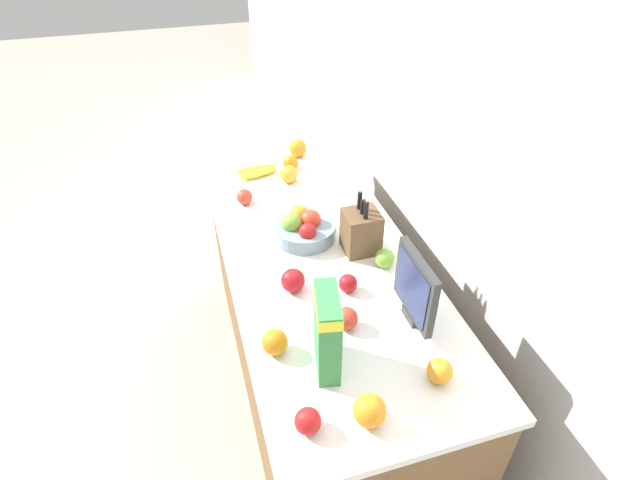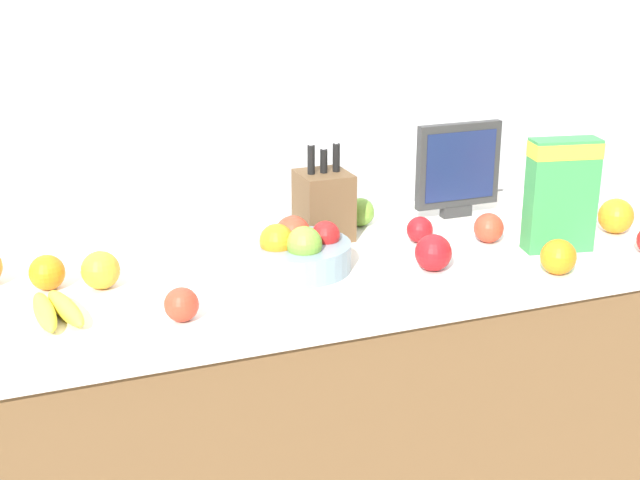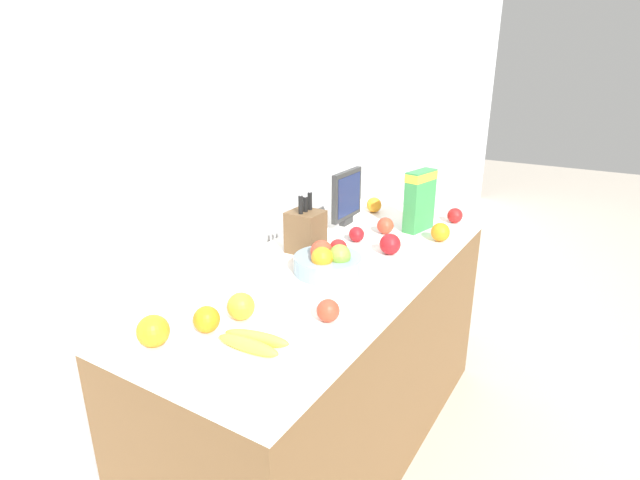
{
  "view_description": "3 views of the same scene",
  "coord_description": "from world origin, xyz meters",
  "px_view_note": "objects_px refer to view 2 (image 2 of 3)",
  "views": [
    {
      "loc": [
        1.44,
        -0.42,
        2.05
      ],
      "look_at": [
        0.1,
        -0.02,
        0.98
      ],
      "focal_mm": 28.0,
      "sensor_mm": 36.0,
      "label": 1
    },
    {
      "loc": [
        -0.72,
        -1.8,
        1.6
      ],
      "look_at": [
        -0.04,
        -0.05,
        0.94
      ],
      "focal_mm": 50.0,
      "sensor_mm": 36.0,
      "label": 2
    },
    {
      "loc": [
        -1.52,
        -0.87,
        1.6
      ],
      "look_at": [
        -0.1,
        0.0,
        0.99
      ],
      "focal_mm": 28.0,
      "sensor_mm": 36.0,
      "label": 3
    }
  ],
  "objects_px": {
    "apple_middle": "(181,305)",
    "apple_front": "(420,230)",
    "fruit_bowl": "(297,250)",
    "orange_by_cereal": "(558,257)",
    "orange_back_center": "(100,270)",
    "banana_bunch": "(55,310)",
    "apple_by_knife_block": "(489,228)",
    "orange_front_left": "(47,272)",
    "knife_block": "(324,204)",
    "orange_mid_right": "(539,196)",
    "apple_near_bananas": "(433,253)",
    "small_monitor": "(458,167)",
    "cereal_box": "(562,190)",
    "apple_rear": "(360,212)",
    "orange_front_right": "(616,216)"
  },
  "relations": [
    {
      "from": "knife_block",
      "to": "orange_back_center",
      "type": "bearing_deg",
      "value": -166.07
    },
    {
      "from": "banana_bunch",
      "to": "orange_front_left",
      "type": "bearing_deg",
      "value": 89.81
    },
    {
      "from": "knife_block",
      "to": "orange_front_left",
      "type": "bearing_deg",
      "value": -171.15
    },
    {
      "from": "apple_middle",
      "to": "orange_by_cereal",
      "type": "relative_size",
      "value": 0.86
    },
    {
      "from": "apple_front",
      "to": "orange_front_left",
      "type": "xyz_separation_m",
      "value": [
        -0.88,
        0.02,
        0.01
      ]
    },
    {
      "from": "orange_back_center",
      "to": "orange_front_left",
      "type": "distance_m",
      "value": 0.11
    },
    {
      "from": "knife_block",
      "to": "banana_bunch",
      "type": "height_order",
      "value": "knife_block"
    },
    {
      "from": "orange_back_center",
      "to": "orange_mid_right",
      "type": "height_order",
      "value": "orange_back_center"
    },
    {
      "from": "apple_rear",
      "to": "orange_front_right",
      "type": "height_order",
      "value": "orange_front_right"
    },
    {
      "from": "apple_middle",
      "to": "apple_front",
      "type": "height_order",
      "value": "apple_middle"
    },
    {
      "from": "orange_mid_right",
      "to": "fruit_bowl",
      "type": "bearing_deg",
      "value": -166.22
    },
    {
      "from": "orange_mid_right",
      "to": "orange_by_cereal",
      "type": "bearing_deg",
      "value": -119.15
    },
    {
      "from": "orange_by_cereal",
      "to": "fruit_bowl",
      "type": "bearing_deg",
      "value": 156.16
    },
    {
      "from": "apple_near_bananas",
      "to": "orange_back_center",
      "type": "distance_m",
      "value": 0.73
    },
    {
      "from": "fruit_bowl",
      "to": "apple_by_knife_block",
      "type": "bearing_deg",
      "value": 0.43
    },
    {
      "from": "small_monitor",
      "to": "apple_front",
      "type": "distance_m",
      "value": 0.26
    },
    {
      "from": "apple_near_bananas",
      "to": "orange_mid_right",
      "type": "relative_size",
      "value": 1.11
    },
    {
      "from": "banana_bunch",
      "to": "orange_mid_right",
      "type": "height_order",
      "value": "orange_mid_right"
    },
    {
      "from": "cereal_box",
      "to": "small_monitor",
      "type": "bearing_deg",
      "value": 118.48
    },
    {
      "from": "knife_block",
      "to": "banana_bunch",
      "type": "distance_m",
      "value": 0.73
    },
    {
      "from": "cereal_box",
      "to": "orange_front_left",
      "type": "distance_m",
      "value": 1.18
    },
    {
      "from": "small_monitor",
      "to": "orange_front_left",
      "type": "height_order",
      "value": "small_monitor"
    },
    {
      "from": "orange_front_right",
      "to": "apple_middle",
      "type": "bearing_deg",
      "value": -173.46
    },
    {
      "from": "banana_bunch",
      "to": "apple_by_knife_block",
      "type": "bearing_deg",
      "value": 4.78
    },
    {
      "from": "orange_by_cereal",
      "to": "orange_back_center",
      "type": "distance_m",
      "value": 1.0
    },
    {
      "from": "apple_rear",
      "to": "orange_back_center",
      "type": "relative_size",
      "value": 0.88
    },
    {
      "from": "cereal_box",
      "to": "apple_rear",
      "type": "bearing_deg",
      "value": 148.96
    },
    {
      "from": "apple_middle",
      "to": "apple_near_bananas",
      "type": "relative_size",
      "value": 0.82
    },
    {
      "from": "fruit_bowl",
      "to": "orange_by_cereal",
      "type": "distance_m",
      "value": 0.58
    },
    {
      "from": "banana_bunch",
      "to": "apple_middle",
      "type": "distance_m",
      "value": 0.25
    },
    {
      "from": "apple_middle",
      "to": "orange_back_center",
      "type": "bearing_deg",
      "value": 118.63
    },
    {
      "from": "banana_bunch",
      "to": "apple_front",
      "type": "bearing_deg",
      "value": 9.48
    },
    {
      "from": "apple_by_knife_block",
      "to": "small_monitor",
      "type": "bearing_deg",
      "value": 82.22
    },
    {
      "from": "fruit_bowl",
      "to": "orange_front_left",
      "type": "relative_size",
      "value": 3.21
    },
    {
      "from": "banana_bunch",
      "to": "apple_near_bananas",
      "type": "height_order",
      "value": "apple_near_bananas"
    },
    {
      "from": "orange_back_center",
      "to": "orange_by_cereal",
      "type": "bearing_deg",
      "value": -16.29
    },
    {
      "from": "apple_middle",
      "to": "knife_block",
      "type": "bearing_deg",
      "value": 39.66
    },
    {
      "from": "knife_block",
      "to": "orange_front_right",
      "type": "bearing_deg",
      "value": -18.66
    },
    {
      "from": "apple_front",
      "to": "cereal_box",
      "type": "bearing_deg",
      "value": -30.04
    },
    {
      "from": "knife_block",
      "to": "apple_front",
      "type": "distance_m",
      "value": 0.24
    },
    {
      "from": "apple_middle",
      "to": "orange_front_right",
      "type": "relative_size",
      "value": 0.77
    },
    {
      "from": "apple_near_bananas",
      "to": "orange_by_cereal",
      "type": "xyz_separation_m",
      "value": [
        0.25,
        -0.12,
        -0.0
      ]
    },
    {
      "from": "cereal_box",
      "to": "banana_bunch",
      "type": "height_order",
      "value": "cereal_box"
    },
    {
      "from": "orange_front_right",
      "to": "orange_mid_right",
      "type": "relative_size",
      "value": 1.17
    },
    {
      "from": "knife_block",
      "to": "orange_by_cereal",
      "type": "bearing_deg",
      "value": -46.81
    },
    {
      "from": "banana_bunch",
      "to": "apple_front",
      "type": "distance_m",
      "value": 0.89
    },
    {
      "from": "orange_front_right",
      "to": "knife_block",
      "type": "bearing_deg",
      "value": 161.34
    },
    {
      "from": "small_monitor",
      "to": "apple_by_knife_block",
      "type": "distance_m",
      "value": 0.23
    },
    {
      "from": "cereal_box",
      "to": "apple_rear",
      "type": "xyz_separation_m",
      "value": [
        -0.37,
        0.34,
        -0.11
      ]
    },
    {
      "from": "apple_rear",
      "to": "orange_by_cereal",
      "type": "xyz_separation_m",
      "value": [
        0.27,
        -0.47,
        0.0
      ]
    }
  ]
}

